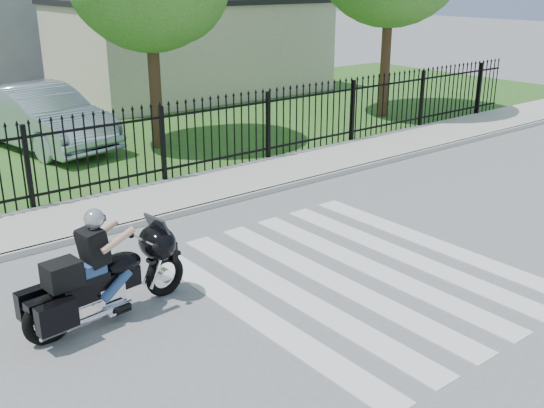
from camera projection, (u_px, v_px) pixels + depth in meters
ground at (353, 274)px, 10.12m from camera, size 120.00×120.00×0.00m
crosswalk at (353, 274)px, 10.12m from camera, size 5.00×5.50×0.01m
sidewalk at (188, 192)px, 13.79m from camera, size 40.00×2.00×0.12m
curb at (214, 205)px, 13.05m from camera, size 40.00×0.12×0.12m
grass_strip at (65, 135)px, 18.96m from camera, size 40.00×12.00×0.02m
iron_fence at (163, 146)px, 14.24m from camera, size 26.00×0.04×1.80m
building_low at (192, 49)px, 25.43m from camera, size 10.00×6.00×3.50m
building_low_roof at (190, 1)px, 24.80m from camera, size 10.20×6.20×0.20m
motorcycle_rider at (103, 274)px, 8.61m from camera, size 2.50×0.95×1.66m
parked_car at (40, 117)px, 17.29m from camera, size 2.74×5.44×1.71m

